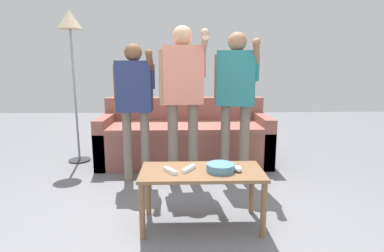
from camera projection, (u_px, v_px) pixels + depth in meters
The scene contains 12 objects.
ground_plane at pixel (192, 220), 2.55m from camera, with size 12.00×12.00×0.00m, color slate.
couch at pixel (185, 139), 4.07m from camera, with size 2.15×0.85×0.82m.
coffee_table at pixel (202, 178), 2.41m from camera, with size 0.95×0.46×0.45m.
snack_bowl at pixel (220, 168), 2.37m from camera, with size 0.21×0.21×0.06m, color teal.
game_remote_nunchuk at pixel (238, 169), 2.37m from camera, with size 0.06×0.09×0.05m.
floor_lamp at pixel (71, 35), 3.84m from camera, with size 0.29×0.29×1.91m.
player_left at pixel (135, 97), 3.27m from camera, with size 0.43×0.31×1.47m.
player_center at pixel (183, 87), 3.20m from camera, with size 0.50×0.32×1.64m.
player_right at pixel (236, 90), 3.28m from camera, with size 0.46×0.43×1.59m.
game_remote_wand_near at pixel (189, 169), 2.39m from camera, with size 0.12×0.16×0.03m.
game_remote_wand_far at pixel (219, 167), 2.42m from camera, with size 0.12×0.15×0.03m.
game_remote_wand_spare at pixel (170, 171), 2.35m from camera, with size 0.12×0.14×0.03m.
Camera 1 is at (-0.06, -2.35, 1.25)m, focal length 29.03 mm.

